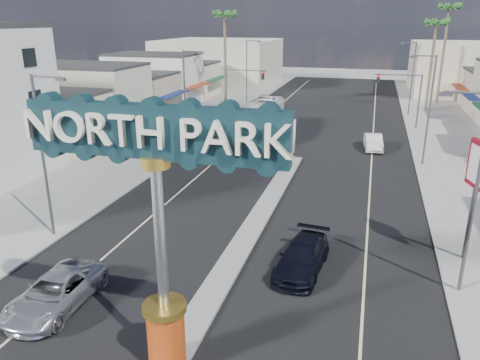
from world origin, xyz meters
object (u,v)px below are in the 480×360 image
Objects in this scene: car_parked_right at (373,142)px; palm_right_far at (449,13)px; palm_left_far at (225,20)px; suv_right at (302,257)px; bank_pylon_sign at (478,172)px; city_bus at (259,119)px; streetlight_r_far at (411,75)px; streetlight_r_mid at (428,105)px; traffic_signal_left at (241,84)px; car_parked_left at (215,131)px; streetlight_l_mid at (186,94)px; gateway_sign at (158,213)px; streetlight_r_near at (473,186)px; streetlight_l_near at (44,150)px; suv_left at (56,292)px; streetlight_l_far at (248,70)px; palm_right_mid at (436,27)px; traffic_signal_right at (403,90)px.

palm_right_far is at bearing 67.39° from car_parked_right.
palm_left_far is 30.48m from palm_right_far.
suv_right is 9.35m from bank_pylon_sign.
city_bus reaches higher than suv_right.
bank_pylon_sign is at bearing -88.75° from streetlight_r_far.
bank_pylon_sign is at bearing -87.11° from streetlight_r_mid.
traffic_signal_left is 10.80m from car_parked_left.
gateway_sign is at bearing -69.58° from streetlight_l_mid.
streetlight_r_near is 1.00× the size of streetlight_r_mid.
palm_left_far is 3.01× the size of car_parked_right.
bank_pylon_sign is at bearing 8.64° from streetlight_l_near.
suv_right is 0.81× the size of bank_pylon_sign.
suv_left is 1.07× the size of car_parked_left.
palm_left_far is (-23.43, 20.00, 6.43)m from streetlight_r_mid.
traffic_signal_left is at bearing -81.14° from streetlight_l_far.
streetlight_l_far is 1.00× the size of streetlight_r_near.
palm_left_far is at bearing 107.55° from bank_pylon_sign.
palm_left_far is at bearing 121.02° from city_bus.
streetlight_l_far is 18.77m from car_parked_left.
palm_right_far is at bearing 36.67° from traffic_signal_left.
suv_left is 0.41× the size of city_bus.
streetlight_l_near is at bearing -116.06° from palm_right_far.
suv_left is at bearing -122.48° from streetlight_r_mid.
streetlight_r_near is at bearing -59.64° from palm_left_far.
gateway_sign is 1.02× the size of streetlight_r_far.
bank_pylon_sign is (4.75, -20.83, 4.00)m from car_parked_right.
palm_left_far reaches higher than streetlight_r_mid.
streetlight_l_far is (0.00, 42.00, 0.00)m from streetlight_l_near.
palm_left_far is at bearing 122.43° from traffic_signal_left.
city_bus is (0.89, 32.67, 1.02)m from suv_left.
suv_right is (-6.93, -42.02, -4.35)m from streetlight_r_far.
streetlight_r_near and streetlight_r_far have the same top height.
streetlight_l_far is at bearing 37.92° from palm_left_far.
streetlight_l_near is 0.69× the size of palm_left_far.
palm_right_mid is (23.43, 46.00, 5.54)m from streetlight_l_near.
traffic_signal_right is 20.59m from palm_right_far.
palm_left_far is (-2.57, -2.00, 6.43)m from streetlight_l_far.
palm_left_far is (-23.43, 40.00, 6.43)m from streetlight_r_near.
streetlight_l_far is at bearing 157.80° from traffic_signal_right.
palm_right_mid is at bearing 83.75° from suv_right.
traffic_signal_left is at bearing 119.99° from streetlight_r_near.
streetlight_r_far is at bearing 38.92° from car_parked_left.
car_parked_left is at bearing -134.70° from palm_right_mid.
palm_right_mid is 32.77m from car_parked_left.
streetlight_l_mid is 1.00× the size of streetlight_l_far.
traffic_signal_left is at bearing -157.80° from streetlight_r_far.
suv_left is (4.38, -25.90, -4.35)m from streetlight_l_mid.
palm_right_far is at bearing 69.23° from suv_left.
streetlight_l_near is at bearing 142.45° from gateway_sign.
gateway_sign is at bearing -77.67° from traffic_signal_left.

